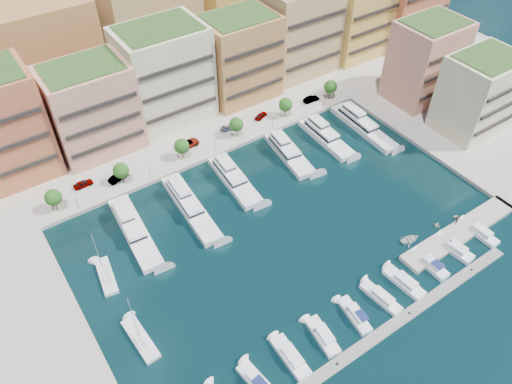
% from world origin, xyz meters
% --- Properties ---
extents(ground, '(400.00, 400.00, 0.00)m').
position_xyz_m(ground, '(0.00, 0.00, 0.00)').
color(ground, black).
rests_on(ground, ground).
extents(north_quay, '(220.00, 64.00, 2.00)m').
position_xyz_m(north_quay, '(0.00, 62.00, 0.00)').
color(north_quay, '#9E998E').
rests_on(north_quay, ground).
extents(east_quay, '(34.00, 76.00, 2.00)m').
position_xyz_m(east_quay, '(62.00, -8.00, 0.00)').
color(east_quay, '#9E998E').
rests_on(east_quay, ground).
extents(hillside, '(240.00, 40.00, 58.00)m').
position_xyz_m(hillside, '(0.00, 110.00, 0.00)').
color(hillside, '#243917').
rests_on(hillside, ground).
extents(south_pontoon, '(72.00, 2.20, 0.35)m').
position_xyz_m(south_pontoon, '(-3.00, -30.00, 0.00)').
color(south_pontoon, gray).
rests_on(south_pontoon, ground).
extents(finger_pier, '(32.00, 5.00, 2.00)m').
position_xyz_m(finger_pier, '(30.00, -22.00, 0.00)').
color(finger_pier, '#9E998E').
rests_on(finger_pier, ground).
extents(apartment_2, '(20.00, 15.50, 22.80)m').
position_xyz_m(apartment_2, '(-23.00, 49.99, 12.31)').
color(apartment_2, tan).
rests_on(apartment_2, north_quay).
extents(apartment_3, '(22.00, 16.50, 25.80)m').
position_xyz_m(apartment_3, '(-2.00, 51.99, 13.81)').
color(apartment_3, '#F0E8B9').
rests_on(apartment_3, north_quay).
extents(apartment_4, '(20.00, 15.50, 23.80)m').
position_xyz_m(apartment_4, '(20.00, 49.99, 12.81)').
color(apartment_4, '#B48043').
rests_on(apartment_4, north_quay).
extents(apartment_5, '(22.00, 16.50, 26.80)m').
position_xyz_m(apartment_5, '(42.00, 51.99, 14.31)').
color(apartment_5, tan).
rests_on(apartment_5, north_quay).
extents(apartment_6, '(20.00, 15.50, 22.80)m').
position_xyz_m(apartment_6, '(64.00, 49.99, 12.31)').
color(apartment_6, '#E8BC54').
rests_on(apartment_6, north_quay).
extents(apartment_7, '(22.00, 16.50, 24.80)m').
position_xyz_m(apartment_7, '(84.00, 47.99, 13.31)').
color(apartment_7, '#B9713D').
rests_on(apartment_7, north_quay).
extents(apartment_east_a, '(18.00, 14.50, 22.80)m').
position_xyz_m(apartment_east_a, '(62.00, 19.99, 12.31)').
color(apartment_east_a, tan).
rests_on(apartment_east_a, east_quay).
extents(apartment_east_b, '(18.00, 14.50, 20.80)m').
position_xyz_m(apartment_east_b, '(62.00, 1.99, 11.31)').
color(apartment_east_b, '#F0E8B9').
rests_on(apartment_east_b, east_quay).
extents(backblock_1, '(26.00, 18.00, 30.00)m').
position_xyz_m(backblock_1, '(-25.00, 74.00, 16.00)').
color(backblock_1, '#B48043').
rests_on(backblock_1, north_quay).
extents(backblock_2, '(26.00, 18.00, 30.00)m').
position_xyz_m(backblock_2, '(5.00, 74.00, 16.00)').
color(backblock_2, tan).
rests_on(backblock_2, north_quay).
extents(backblock_3, '(26.00, 18.00, 30.00)m').
position_xyz_m(backblock_3, '(35.00, 74.00, 16.00)').
color(backblock_3, '#E8BC54').
rests_on(backblock_3, north_quay).
extents(tree_0, '(3.80, 3.80, 5.65)m').
position_xyz_m(tree_0, '(-40.00, 33.50, 4.74)').
color(tree_0, '#473323').
rests_on(tree_0, north_quay).
extents(tree_1, '(3.80, 3.80, 5.65)m').
position_xyz_m(tree_1, '(-24.00, 33.50, 4.74)').
color(tree_1, '#473323').
rests_on(tree_1, north_quay).
extents(tree_2, '(3.80, 3.80, 5.65)m').
position_xyz_m(tree_2, '(-8.00, 33.50, 4.74)').
color(tree_2, '#473323').
rests_on(tree_2, north_quay).
extents(tree_3, '(3.80, 3.80, 5.65)m').
position_xyz_m(tree_3, '(8.00, 33.50, 4.74)').
color(tree_3, '#473323').
rests_on(tree_3, north_quay).
extents(tree_4, '(3.80, 3.80, 5.65)m').
position_xyz_m(tree_4, '(24.00, 33.50, 4.74)').
color(tree_4, '#473323').
rests_on(tree_4, north_quay).
extents(tree_5, '(3.80, 3.80, 5.65)m').
position_xyz_m(tree_5, '(40.00, 33.50, 4.74)').
color(tree_5, '#473323').
rests_on(tree_5, north_quay).
extents(lamppost_0, '(0.30, 0.30, 4.20)m').
position_xyz_m(lamppost_0, '(-36.00, 31.20, 3.83)').
color(lamppost_0, black).
rests_on(lamppost_0, north_quay).
extents(lamppost_1, '(0.30, 0.30, 4.20)m').
position_xyz_m(lamppost_1, '(-18.00, 31.20, 3.83)').
color(lamppost_1, black).
rests_on(lamppost_1, north_quay).
extents(lamppost_2, '(0.30, 0.30, 4.20)m').
position_xyz_m(lamppost_2, '(0.00, 31.20, 3.83)').
color(lamppost_2, black).
rests_on(lamppost_2, north_quay).
extents(lamppost_3, '(0.30, 0.30, 4.20)m').
position_xyz_m(lamppost_3, '(18.00, 31.20, 3.83)').
color(lamppost_3, black).
rests_on(lamppost_3, north_quay).
extents(lamppost_4, '(0.30, 0.30, 4.20)m').
position_xyz_m(lamppost_4, '(36.00, 31.20, 3.83)').
color(lamppost_4, black).
rests_on(lamppost_4, north_quay).
extents(yacht_1, '(6.47, 23.21, 7.30)m').
position_xyz_m(yacht_1, '(-28.40, 18.44, 1.09)').
color(yacht_1, white).
rests_on(yacht_1, ground).
extents(yacht_2, '(6.04, 23.90, 7.30)m').
position_xyz_m(yacht_2, '(-14.84, 18.16, 1.21)').
color(yacht_2, white).
rests_on(yacht_2, ground).
extents(yacht_3, '(6.39, 19.80, 7.30)m').
position_xyz_m(yacht_3, '(-1.67, 20.08, 1.21)').
color(yacht_3, white).
rests_on(yacht_3, ground).
extents(yacht_4, '(7.41, 19.05, 7.30)m').
position_xyz_m(yacht_4, '(15.16, 20.46, 1.09)').
color(yacht_4, white).
rests_on(yacht_4, ground).
extents(yacht_5, '(5.42, 19.02, 7.30)m').
position_xyz_m(yacht_5, '(27.16, 20.37, 1.21)').
color(yacht_5, white).
rests_on(yacht_5, ground).
extents(yacht_6, '(5.49, 23.11, 7.30)m').
position_xyz_m(yacht_6, '(38.58, 18.50, 1.21)').
color(yacht_6, white).
rests_on(yacht_6, ground).
extents(cruiser_1, '(3.51, 7.73, 2.66)m').
position_xyz_m(cruiser_1, '(-25.37, -24.60, 0.57)').
color(cruiser_1, white).
rests_on(cruiser_1, ground).
extents(cruiser_2, '(3.07, 9.12, 2.55)m').
position_xyz_m(cruiser_2, '(-17.96, -24.60, 0.55)').
color(cruiser_2, white).
rests_on(cruiser_2, ground).
extents(cruiser_3, '(3.65, 8.59, 2.55)m').
position_xyz_m(cruiser_3, '(-10.69, -24.59, 0.55)').
color(cruiser_3, white).
rests_on(cruiser_3, ground).
extents(cruiser_4, '(3.49, 8.59, 2.66)m').
position_xyz_m(cruiser_4, '(-2.94, -24.61, 0.57)').
color(cruiser_4, white).
rests_on(cruiser_4, ground).
extents(cruiser_5, '(3.37, 9.16, 2.55)m').
position_xyz_m(cruiser_5, '(3.89, -24.60, 0.55)').
color(cruiser_5, white).
rests_on(cruiser_5, ground).
extents(cruiser_6, '(3.47, 9.17, 2.55)m').
position_xyz_m(cruiser_6, '(10.19, -24.60, 0.55)').
color(cruiser_6, white).
rests_on(cruiser_6, ground).
extents(cruiser_7, '(2.63, 7.94, 2.66)m').
position_xyz_m(cruiser_7, '(17.93, -24.60, 0.57)').
color(cruiser_7, white).
rests_on(cruiser_7, ground).
extents(cruiser_8, '(3.73, 8.45, 2.55)m').
position_xyz_m(cruiser_8, '(25.29, -24.59, 0.55)').
color(cruiser_8, white).
rests_on(cruiser_8, ground).
extents(cruiser_9, '(2.67, 8.76, 2.55)m').
position_xyz_m(cruiser_9, '(33.44, -24.60, 0.55)').
color(cruiser_9, white).
rests_on(cruiser_9, ground).
extents(sailboat_1, '(3.34, 10.33, 13.20)m').
position_xyz_m(sailboat_1, '(-38.25, -6.49, 0.31)').
color(sailboat_1, white).
rests_on(sailboat_1, ground).
extents(sailboat_2, '(4.11, 9.86, 13.20)m').
position_xyz_m(sailboat_2, '(-37.97, 10.20, 0.31)').
color(sailboat_2, white).
rests_on(sailboat_2, ground).
extents(tender_0, '(4.86, 3.81, 0.91)m').
position_xyz_m(tender_0, '(19.58, -17.31, 0.46)').
color(tender_0, silver).
rests_on(tender_0, ground).
extents(tender_1, '(1.90, 1.74, 0.85)m').
position_xyz_m(tender_1, '(27.70, -17.71, 0.42)').
color(tender_1, beige).
rests_on(tender_1, ground).
extents(tender_3, '(1.92, 1.81, 0.80)m').
position_xyz_m(tender_3, '(33.27, -18.34, 0.40)').
color(tender_3, beige).
rests_on(tender_3, ground).
extents(car_0, '(4.61, 1.92, 1.56)m').
position_xyz_m(car_0, '(-32.41, 37.57, 1.78)').
color(car_0, gray).
rests_on(car_0, north_quay).
extents(car_1, '(5.26, 2.93, 1.64)m').
position_xyz_m(car_1, '(-24.68, 35.01, 1.82)').
color(car_1, gray).
rests_on(car_1, north_quay).
extents(car_2, '(6.20, 2.89, 1.72)m').
position_xyz_m(car_2, '(-4.73, 36.89, 1.86)').
color(car_2, gray).
rests_on(car_2, north_quay).
extents(car_3, '(4.96, 2.67, 1.37)m').
position_xyz_m(car_3, '(7.77, 37.06, 1.68)').
color(car_3, gray).
rests_on(car_3, north_quay).
extents(car_4, '(4.67, 3.21, 1.48)m').
position_xyz_m(car_4, '(17.99, 36.63, 1.74)').
color(car_4, gray).
rests_on(car_4, north_quay).
extents(car_5, '(4.93, 1.95, 1.60)m').
position_xyz_m(car_5, '(34.50, 35.04, 1.80)').
color(car_5, gray).
rests_on(car_5, north_quay).
extents(person_0, '(0.65, 0.73, 1.67)m').
position_xyz_m(person_0, '(24.91, -23.26, 1.83)').
color(person_0, '#27374F').
rests_on(person_0, finger_pier).
extents(person_1, '(1.17, 1.12, 1.91)m').
position_xyz_m(person_1, '(30.73, -20.00, 1.95)').
color(person_1, '#4C332E').
rests_on(person_1, finger_pier).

